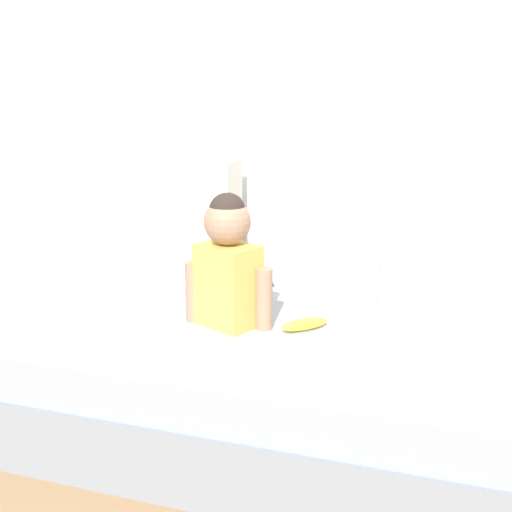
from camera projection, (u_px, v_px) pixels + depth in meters
ground_plane at (285, 434)px, 2.15m from camera, size 12.00×12.00×0.00m
back_wall at (331, 73)px, 2.40m from camera, size 5.14×0.10×2.39m
couch at (285, 385)px, 2.10m from camera, size 1.94×0.95×0.37m
throw_pillow_left at (181, 224)px, 2.49m from camera, size 0.46×0.16×0.50m
throw_pillow_right at (466, 240)px, 2.17m from camera, size 0.56×0.16×0.53m
toddler at (228, 261)px, 2.08m from camera, size 0.31×0.21×0.45m
banana at (304, 324)px, 2.07m from camera, size 0.15×0.15×0.04m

